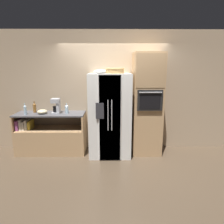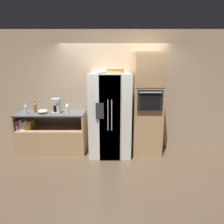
# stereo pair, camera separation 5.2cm
# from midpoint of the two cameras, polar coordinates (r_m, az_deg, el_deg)

# --- Properties ---
(ground_plane) EXTENTS (20.00, 20.00, 0.00)m
(ground_plane) POSITION_cam_midpoint_polar(r_m,az_deg,el_deg) (4.72, 0.90, -11.97)
(ground_plane) COLOR #4C3D2D
(wall_back) EXTENTS (12.00, 0.06, 2.80)m
(wall_back) POSITION_cam_midpoint_polar(r_m,az_deg,el_deg) (4.80, 0.87, 5.86)
(wall_back) COLOR tan
(wall_back) RESTS_ON ground_plane
(counter_left) EXTENTS (1.56, 0.57, 0.94)m
(counter_left) POSITION_cam_midpoint_polar(r_m,az_deg,el_deg) (4.94, -16.69, -7.06)
(counter_left) COLOR tan
(counter_left) RESTS_ON ground_plane
(refrigerator) EXTENTS (0.91, 0.80, 1.84)m
(refrigerator) POSITION_cam_midpoint_polar(r_m,az_deg,el_deg) (4.48, -0.27, -0.90)
(refrigerator) COLOR white
(refrigerator) RESTS_ON ground_plane
(wall_oven) EXTENTS (0.65, 0.66, 2.29)m
(wall_oven) POSITION_cam_midpoint_polar(r_m,az_deg,el_deg) (4.58, 10.31, 2.12)
(wall_oven) COLOR tan
(wall_oven) RESTS_ON ground_plane
(wicker_basket) EXTENTS (0.41, 0.41, 0.12)m
(wicker_basket) POSITION_cam_midpoint_polar(r_m,az_deg,el_deg) (4.32, 1.23, 11.77)
(wicker_basket) COLOR tan
(wicker_basket) RESTS_ON refrigerator
(fruit_bowl) EXTENTS (0.31, 0.31, 0.08)m
(fruit_bowl) POSITION_cam_midpoint_polar(r_m,az_deg,el_deg) (4.44, -2.85, 11.49)
(fruit_bowl) COLOR white
(fruit_bowl) RESTS_ON refrigerator
(bottle_tall) EXTENTS (0.07, 0.07, 0.23)m
(bottle_tall) POSITION_cam_midpoint_polar(r_m,az_deg,el_deg) (4.64, -12.45, 0.93)
(bottle_tall) COLOR silver
(bottle_tall) RESTS_ON counter_left
(bottle_short) EXTENTS (0.06, 0.06, 0.25)m
(bottle_short) POSITION_cam_midpoint_polar(r_m,az_deg,el_deg) (4.83, -23.17, 0.72)
(bottle_short) COLOR silver
(bottle_short) RESTS_ON counter_left
(bottle_wide) EXTENTS (0.07, 0.07, 0.26)m
(bottle_wide) POSITION_cam_midpoint_polar(r_m,az_deg,el_deg) (4.95, -20.85, 1.25)
(bottle_wide) COLOR brown
(bottle_wide) RESTS_ON counter_left
(mixing_bowl) EXTENTS (0.22, 0.22, 0.10)m
(mixing_bowl) POSITION_cam_midpoint_polar(r_m,az_deg,el_deg) (4.77, -18.90, 0.16)
(mixing_bowl) COLOR beige
(mixing_bowl) RESTS_ON counter_left
(coffee_maker) EXTENTS (0.18, 0.20, 0.34)m
(coffee_maker) POSITION_cam_midpoint_polar(r_m,az_deg,el_deg) (4.71, -15.16, 1.93)
(coffee_maker) COLOR #B2B2B7
(coffee_maker) RESTS_ON counter_left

